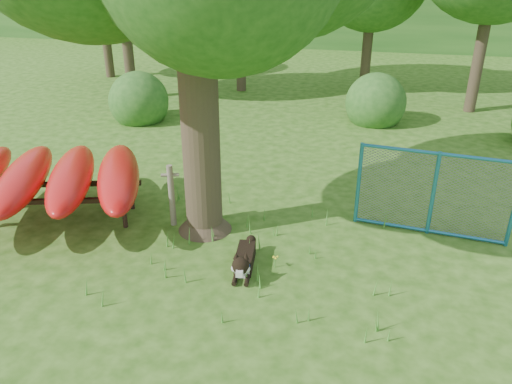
# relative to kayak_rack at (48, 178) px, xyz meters

# --- Properties ---
(ground) EXTENTS (80.00, 80.00, 0.00)m
(ground) POSITION_rel_kayak_rack_xyz_m (3.75, -1.18, -0.86)
(ground) COLOR #265010
(ground) RESTS_ON ground
(wooden_post) EXTENTS (0.32, 0.17, 1.19)m
(wooden_post) POSITION_rel_kayak_rack_xyz_m (2.29, 0.34, -0.23)
(wooden_post) COLOR #6C6251
(wooden_post) RESTS_ON ground
(kayak_rack) EXTENTS (4.47, 4.01, 1.12)m
(kayak_rack) POSITION_rel_kayak_rack_xyz_m (0.00, 0.00, 0.00)
(kayak_rack) COLOR black
(kayak_rack) RESTS_ON ground
(husky_dog) EXTENTS (0.40, 1.20, 0.53)m
(husky_dog) POSITION_rel_kayak_rack_xyz_m (3.97, -0.84, -0.67)
(husky_dog) COLOR black
(husky_dog) RESTS_ON ground
(fence_section) EXTENTS (2.68, 0.37, 2.62)m
(fence_section) POSITION_rel_kayak_rack_xyz_m (6.89, 1.13, -0.07)
(fence_section) COLOR teal
(fence_section) RESTS_ON ground
(wildflower_clump) EXTENTS (0.10, 0.09, 0.21)m
(wildflower_clump) POSITION_rel_kayak_rack_xyz_m (4.43, -0.62, -0.69)
(wildflower_clump) COLOR #4D9330
(wildflower_clump) RESTS_ON ground
(shrub_left) EXTENTS (1.80, 1.80, 1.80)m
(shrub_left) POSITION_rel_kayak_rack_xyz_m (-1.25, 6.32, -0.86)
(shrub_left) COLOR #26581C
(shrub_left) RESTS_ON ground
(shrub_mid) EXTENTS (1.80, 1.80, 1.80)m
(shrub_mid) POSITION_rel_kayak_rack_xyz_m (5.75, 7.82, -0.86)
(shrub_mid) COLOR #26581C
(shrub_mid) RESTS_ON ground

